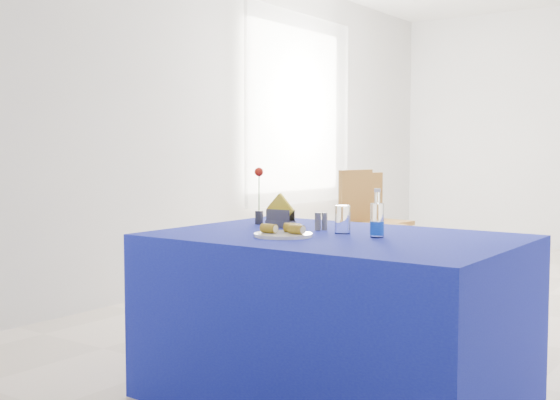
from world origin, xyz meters
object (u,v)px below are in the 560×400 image
object	(u,v)px
plate	(283,235)
water_bottle	(377,221)
chair_win_a	(365,217)
chair_win_b	(377,214)
blue_table	(335,317)

from	to	relation	value
plate	water_bottle	size ratio (longest dim) A/B	1.22
chair_win_a	chair_win_b	size ratio (longest dim) A/B	1.05
chair_win_b	chair_win_a	bearing A→B (deg)	-154.77
chair_win_b	plate	bearing A→B (deg)	-150.75
chair_win_a	water_bottle	bearing A→B (deg)	-141.73
chair_win_a	blue_table	bearing A→B (deg)	-145.22
blue_table	chair_win_b	world-z (taller)	chair_win_b
plate	water_bottle	bearing A→B (deg)	31.91
blue_table	chair_win_b	size ratio (longest dim) A/B	1.72
blue_table	water_bottle	distance (m)	0.49
plate	water_bottle	xyz separation A→B (m)	(0.35, 0.22, 0.06)
plate	chair_win_b	world-z (taller)	chair_win_b
plate	blue_table	bearing A→B (deg)	51.04
blue_table	chair_win_a	xyz separation A→B (m)	(-1.33, 2.70, 0.18)
plate	water_bottle	distance (m)	0.42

